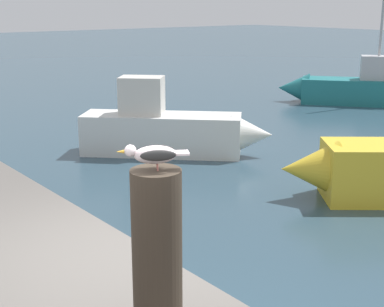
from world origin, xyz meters
TOP-DOWN VIEW (x-y plane):
  - mooring_post at (0.83, -0.58)m, footprint 0.28×0.28m
  - seagull at (0.83, -0.59)m, footprint 0.24×0.36m
  - boat_teal at (-7.72, 13.07)m, footprint 4.43×3.77m
  - boat_white at (-6.23, 4.79)m, footprint 3.51×3.52m

SIDE VIEW (x-z plane):
  - boat_teal at x=-7.72m, z-range -1.92..2.91m
  - boat_white at x=-6.23m, z-range -0.30..1.37m
  - mooring_post at x=0.83m, z-range 1.33..2.29m
  - seagull at x=0.83m, z-range 2.30..2.45m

